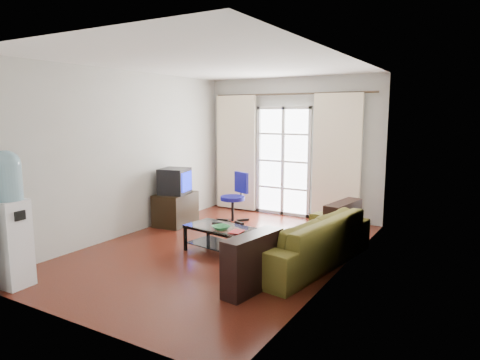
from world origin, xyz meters
name	(u,v)px	position (x,y,z in m)	size (l,w,h in m)	color
floor	(220,250)	(0.00, 0.00, 0.00)	(5.20, 5.20, 0.00)	#5A2215
ceiling	(218,63)	(0.00, 0.00, 2.70)	(5.20, 5.20, 0.00)	white
wall_back	(292,148)	(0.00, 2.60, 1.35)	(3.60, 0.02, 2.70)	beige
wall_front	(64,185)	(0.00, -2.60, 1.35)	(3.60, 0.02, 2.70)	beige
wall_left	(128,154)	(-1.80, 0.00, 1.35)	(0.02, 5.20, 2.70)	beige
wall_right	(341,168)	(1.80, 0.00, 1.35)	(0.02, 5.20, 2.70)	beige
french_door	(283,161)	(-0.15, 2.54, 1.07)	(1.16, 0.06, 2.15)	white
curtain_rod	(290,94)	(0.00, 2.50, 2.38)	(0.04, 0.04, 3.30)	#4C3F2D
curtain_left	(236,153)	(-1.20, 2.48, 1.20)	(0.90, 0.07, 2.35)	#FFF1CD
curtain_right	(337,158)	(0.95, 2.48, 1.20)	(0.90, 0.07, 2.35)	#FFF1CD
radiator	(328,204)	(0.80, 2.50, 0.33)	(0.64, 0.12, 0.64)	gray
sofa	(305,239)	(1.31, 0.11, 0.33)	(1.22, 2.39, 0.67)	brown
coffee_table	(219,236)	(0.07, -0.10, 0.25)	(1.04, 0.69, 0.39)	silver
bowl	(221,228)	(0.19, -0.25, 0.42)	(0.32, 0.32, 0.06)	#338D4A
book	(231,231)	(0.37, -0.26, 0.40)	(0.18, 0.23, 0.02)	#A02F13
remote	(217,223)	(-0.05, 0.02, 0.40)	(0.15, 0.04, 0.02)	black
tv_stand	(176,209)	(-1.51, 0.84, 0.29)	(0.53, 0.79, 0.58)	black
crt_tv	(174,181)	(-1.50, 0.80, 0.81)	(0.59, 0.60, 0.46)	black
task_chair	(234,208)	(-0.67, 1.52, 0.27)	(0.83, 0.83, 0.93)	black
water_cooler	(10,217)	(-1.32, -2.35, 0.84)	(0.36, 0.34, 1.60)	white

